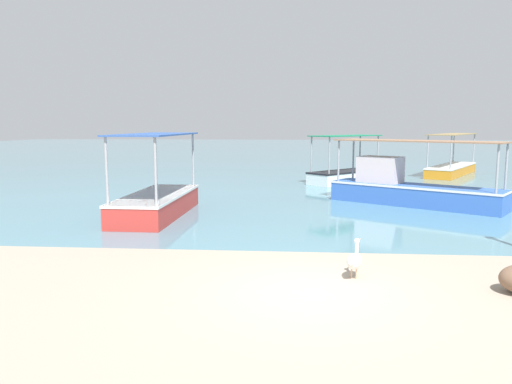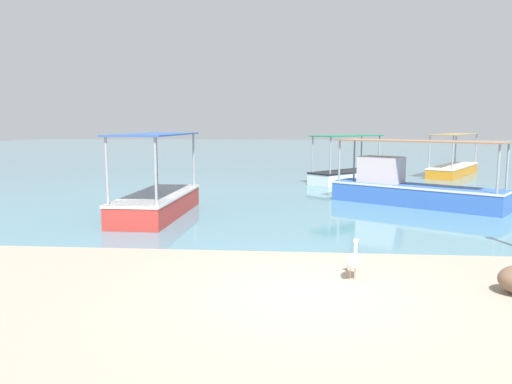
# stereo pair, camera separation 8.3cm
# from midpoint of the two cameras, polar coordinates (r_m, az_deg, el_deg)

# --- Properties ---
(ground) EXTENTS (120.00, 120.00, 0.00)m
(ground) POSITION_cam_midpoint_polar(r_m,az_deg,el_deg) (9.52, 6.13, -11.40)
(ground) COLOR #A0917E
(harbor_water) EXTENTS (110.00, 90.00, 0.00)m
(harbor_water) POSITION_cam_midpoint_polar(r_m,az_deg,el_deg) (57.07, 5.11, 4.59)
(harbor_water) COLOR teal
(harbor_water) RESTS_ON ground
(fishing_boat_center) EXTENTS (4.28, 4.32, 2.53)m
(fishing_boat_center) POSITION_cam_midpoint_polar(r_m,az_deg,el_deg) (27.09, 10.39, 2.11)
(fishing_boat_center) COLOR white
(fishing_boat_center) RESTS_ON harbor_water
(fishing_boat_outer) EXTENTS (4.70, 6.64, 2.53)m
(fishing_boat_outer) POSITION_cam_midpoint_polar(r_m,az_deg,el_deg) (33.10, 21.69, 2.67)
(fishing_boat_outer) COLOR orange
(fishing_boat_outer) RESTS_ON harbor_water
(fishing_boat_near_right) EXTENTS (1.92, 5.39, 2.80)m
(fishing_boat_near_right) POSITION_cam_midpoint_polar(r_m,az_deg,el_deg) (17.39, -11.11, -0.85)
(fishing_boat_near_right) COLOR red
(fishing_boat_near_right) RESTS_ON harbor_water
(fishing_boat_far_left) EXTENTS (6.33, 4.99, 2.50)m
(fishing_boat_far_left) POSITION_cam_midpoint_polar(r_m,az_deg,el_deg) (20.28, 17.31, 0.49)
(fishing_boat_far_left) COLOR blue
(fishing_boat_far_left) RESTS_ON harbor_water
(pelican) EXTENTS (0.46, 0.78, 0.80)m
(pelican) POSITION_cam_midpoint_polar(r_m,az_deg,el_deg) (10.40, 11.29, -7.67)
(pelican) COLOR #E0997A
(pelican) RESTS_ON ground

